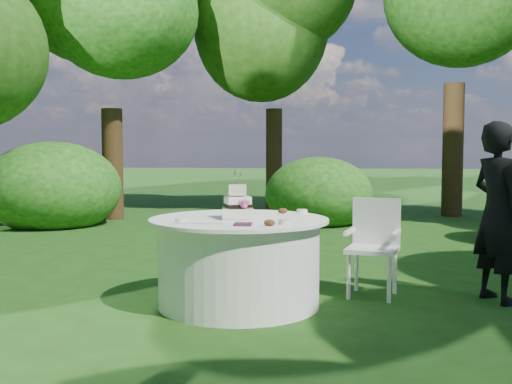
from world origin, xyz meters
TOP-DOWN VIEW (x-y plane):
  - ground at (0.00, 0.00)m, footprint 80.00×80.00m
  - napkins at (0.10, -0.49)m, footprint 0.14×0.14m
  - feather_plume at (-0.27, -0.42)m, footprint 0.48×0.07m
  - guest at (2.29, 0.38)m, footprint 0.60×0.70m
  - table at (0.00, 0.00)m, footprint 1.56×1.56m
  - cake at (-0.01, -0.03)m, footprint 0.30×0.30m
  - chair at (1.21, 0.52)m, footprint 0.56×0.55m
  - votives at (0.18, -0.11)m, footprint 1.06×0.93m
  - petal_cups at (0.33, -0.03)m, footprint 0.14×1.03m

SIDE VIEW (x-z plane):
  - ground at x=0.00m, z-range 0.00..0.00m
  - table at x=0.00m, z-range 0.00..0.77m
  - chair at x=1.21m, z-range 0.07..0.97m
  - feather_plume at x=-0.27m, z-range 0.77..0.78m
  - napkins at x=0.10m, z-range 0.77..0.79m
  - votives at x=0.18m, z-range 0.77..0.81m
  - petal_cups at x=0.33m, z-range 0.77..0.82m
  - guest at x=2.29m, z-range 0.00..1.62m
  - cake at x=-0.01m, z-range 0.68..1.09m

